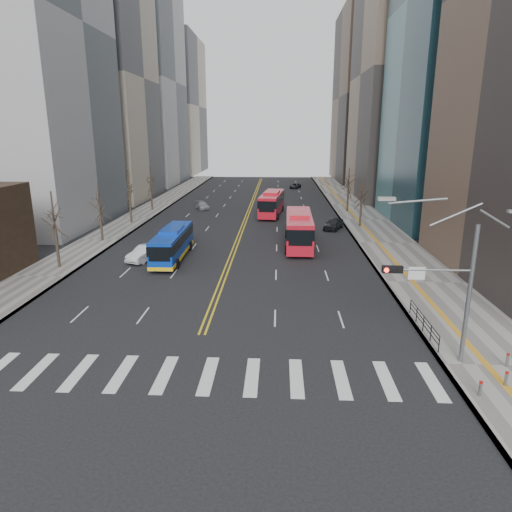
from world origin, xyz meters
The scene contains 17 objects.
ground centered at (0.00, 0.00, 0.00)m, with size 220.00×220.00×0.00m, color black.
sidewalk_right centered at (17.50, 45.00, 0.07)m, with size 7.00×130.00×0.15m, color slate.
sidewalk_left centered at (-16.50, 45.00, 0.07)m, with size 5.00×130.00×0.15m, color slate.
crosswalk centered at (0.00, 0.00, 0.01)m, with size 26.70×4.00×0.01m.
centerline centered at (0.00, 55.00, 0.01)m, with size 0.55×100.00×0.01m.
office_towers centered at (0.12, 68.51, 23.92)m, with size 83.00×134.00×58.00m.
signal_mast centered at (13.77, 2.00, 4.86)m, with size 5.37×0.37×9.39m.
pedestrian_railing centered at (14.30, 6.00, 0.82)m, with size 0.06×6.06×1.02m.
bollards centered at (16.27, -0.17, 0.55)m, with size 2.87×3.17×0.78m.
street_trees centered at (-7.18, 34.55, 4.87)m, with size 35.20×47.20×7.60m.
blue_bus centered at (-5.90, 22.85, 1.69)m, with size 2.68×11.02×3.23m.
red_bus_near centered at (7.20, 29.10, 2.15)m, with size 3.24×12.33×3.87m.
red_bus_far centered at (3.80, 48.71, 2.07)m, with size 3.98×12.00×3.72m.
car_white centered at (-8.56, 22.18, 0.76)m, with size 1.61×4.63×1.53m, color silver.
car_dark_mid centered at (12.23, 38.42, 0.77)m, with size 1.82×4.52×1.54m, color black.
car_silver centered at (-7.98, 53.80, 0.61)m, with size 1.70×4.18×1.21m, color gray.
car_dark_far centered at (8.65, 83.53, 0.55)m, with size 1.83×3.98×1.11m, color black.
Camera 1 is at (4.83, -21.74, 12.67)m, focal length 32.00 mm.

